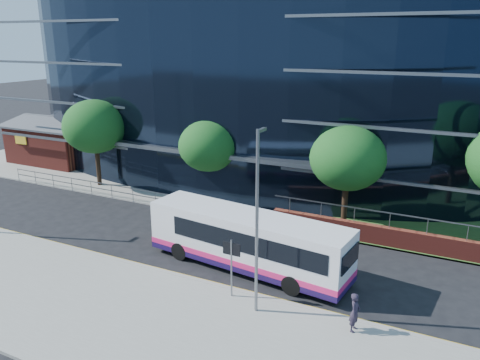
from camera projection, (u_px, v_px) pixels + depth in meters
The scene contains 16 objects.
ground at pixel (170, 264), 24.84m from camera, with size 200.00×200.00×0.00m, color black.
pavement_near at pixel (105, 310), 20.53m from camera, with size 80.00×8.00×0.15m, color gray.
kerb at pixel (159, 271), 23.96m from camera, with size 80.00×0.25×0.16m, color gray.
yellow_line_outer at pixel (161, 271), 24.15m from camera, with size 80.00×0.08×0.01m, color gold.
yellow_line_inner at pixel (163, 269), 24.28m from camera, with size 80.00×0.08×0.01m, color gold.
far_forecourt at pixel (186, 190), 36.81m from camera, with size 50.00×8.00×0.10m, color gray.
glass_office at pixel (261, 79), 42.10m from camera, with size 44.00×23.10×16.00m.
brick_pavilion at pixel (59, 142), 45.15m from camera, with size 8.60×6.66×4.40m.
guard_railings at pixel (133, 192), 33.99m from camera, with size 24.00×0.05×1.10m.
street_sign at pixel (232, 256), 20.96m from camera, with size 0.85×0.09×2.80m.
tree_far_a at pixel (95, 127), 36.64m from camera, with size 4.95×4.95×6.98m.
tree_far_b at pixel (209, 146), 33.04m from camera, with size 4.29×4.29×6.05m.
tree_far_c at pixel (348, 158), 28.30m from camera, with size 4.62×4.62×6.51m.
streetlight_east at pixel (257, 218), 19.15m from camera, with size 0.15×0.77×8.00m.
city_bus at pixel (248, 241), 23.93m from camera, with size 11.19×3.77×2.97m.
pedestrian at pixel (355, 312), 18.75m from camera, with size 0.60×0.40×1.65m, color #251E2D.
Camera 1 is at (13.25, -18.52, 11.52)m, focal length 35.00 mm.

